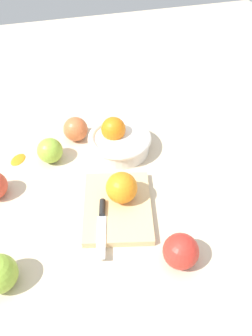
{
  "coord_description": "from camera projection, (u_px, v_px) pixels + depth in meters",
  "views": [
    {
      "loc": [
        0.56,
        -0.02,
        0.64
      ],
      "look_at": [
        -0.03,
        0.15,
        0.04
      ],
      "focal_mm": 35.24,
      "sensor_mm": 36.0,
      "label": 1
    }
  ],
  "objects": [
    {
      "name": "apple_back_left",
      "position": [
        76.0,
        129.0,
        0.97
      ],
      "size": [
        0.07,
        0.07,
        0.07
      ],
      "primitive_type": "sphere",
      "color": "#CC6638",
      "rests_on": "ground_plane"
    },
    {
      "name": "orange_on_board",
      "position": [
        122.0,
        188.0,
        0.78
      ],
      "size": [
        0.08,
        0.08,
        0.08
      ],
      "primitive_type": "sphere",
      "color": "orange",
      "rests_on": "cutting_board"
    },
    {
      "name": "ground_plane",
      "position": [
        73.0,
        198.0,
        0.83
      ],
      "size": [
        2.4,
        2.4,
        0.0
      ],
      "primitive_type": "plane",
      "color": "beige"
    },
    {
      "name": "knife",
      "position": [
        102.0,
        220.0,
        0.76
      ],
      "size": [
        0.15,
        0.06,
        0.01
      ],
      "color": "silver",
      "rests_on": "cutting_board"
    },
    {
      "name": "bowl",
      "position": [
        119.0,
        140.0,
        0.94
      ],
      "size": [
        0.18,
        0.18,
        0.1
      ],
      "color": "white",
      "rests_on": "ground_plane"
    },
    {
      "name": "apple_front_left_2",
      "position": [
        50.0,
        151.0,
        0.91
      ],
      "size": [
        0.07,
        0.07,
        0.07
      ],
      "primitive_type": "sphere",
      "color": "#8EB738",
      "rests_on": "ground_plane"
    },
    {
      "name": "citrus_peel",
      "position": [
        18.0,
        159.0,
        0.93
      ],
      "size": [
        0.06,
        0.06,
        0.01
      ],
      "primitive_type": "ellipsoid",
      "rotation": [
        0.0,
        0.0,
        2.54
      ],
      "color": "orange",
      "rests_on": "ground_plane"
    },
    {
      "name": "apple_back_right",
      "position": [
        181.0,
        251.0,
        0.68
      ],
      "size": [
        0.08,
        0.08,
        0.08
      ],
      "primitive_type": "sphere",
      "color": "red",
      "rests_on": "ground_plane"
    },
    {
      "name": "cutting_board",
      "position": [
        118.0,
        207.0,
        0.8
      ],
      "size": [
        0.25,
        0.21,
        0.02
      ],
      "primitive_type": "cube",
      "rotation": [
        0.0,
        0.0,
        -0.24
      ],
      "color": "#DBB77F",
      "rests_on": "ground_plane"
    }
  ]
}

